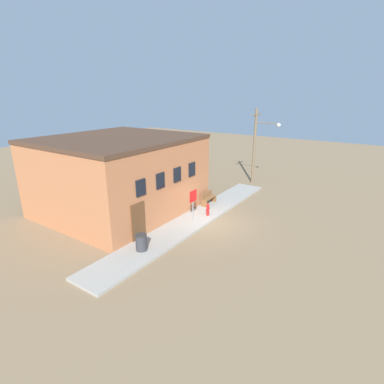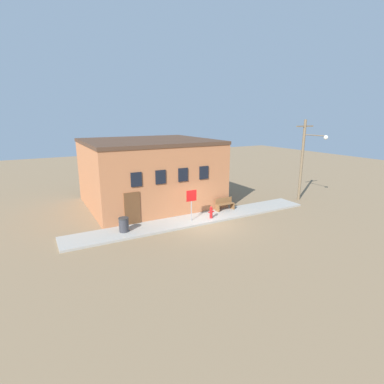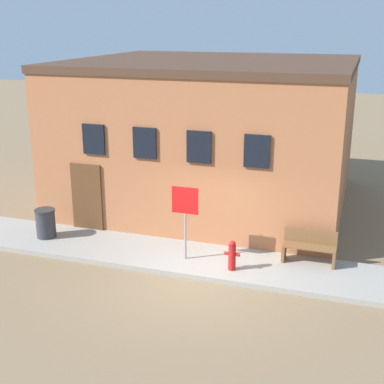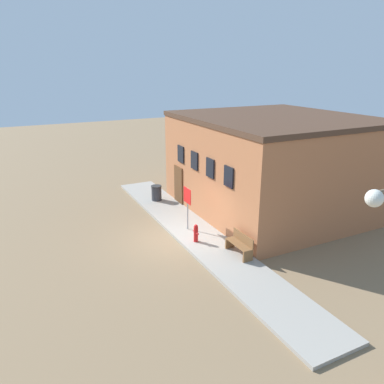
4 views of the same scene
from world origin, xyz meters
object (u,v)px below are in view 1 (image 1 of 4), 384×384
Objects in this scene: bench at (208,198)px; utility_pole at (257,143)px; fire_hydrant at (208,209)px; trash_bin at (141,242)px; stop_sign at (193,200)px.

utility_pole reaches higher than bench.
fire_hydrant is 2.13m from bench.
utility_pole is (14.98, 0.18, 3.08)m from trash_bin.
bench is at bearing 176.38° from utility_pole.
utility_pole is (10.53, 0.36, 2.07)m from stop_sign.
fire_hydrant is 9.70m from utility_pole.
stop_sign is (-1.36, 0.25, 1.03)m from fire_hydrant.
stop_sign reaches higher than bench.
utility_pole reaches higher than trash_bin.
utility_pole reaches higher than fire_hydrant.
utility_pole is (7.33, -0.46, 3.07)m from bench.
stop_sign is at bearing -178.02° from utility_pole.
stop_sign is 0.31× the size of utility_pole.
trash_bin is at bearing -179.30° from utility_pole.
trash_bin is (-5.81, 0.43, 0.03)m from fire_hydrant.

